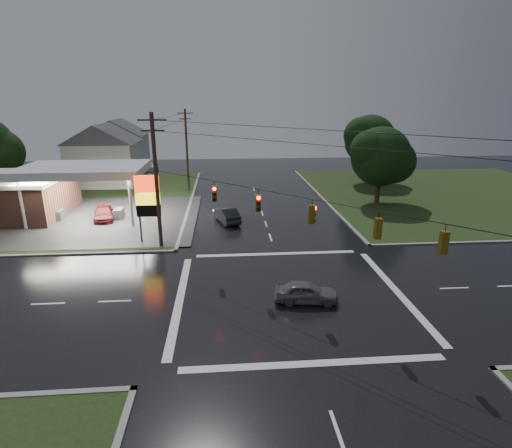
{
  "coord_description": "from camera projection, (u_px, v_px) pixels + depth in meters",
  "views": [
    {
      "loc": [
        -4.04,
        -22.75,
        12.03
      ],
      "look_at": [
        -1.74,
        5.65,
        3.0
      ],
      "focal_mm": 28.0,
      "sensor_mm": 36.0,
      "label": 1
    }
  ],
  "objects": [
    {
      "name": "car_pump",
      "position": [
        104.0,
        213.0,
        41.02
      ],
      "size": [
        2.9,
        4.93,
        1.34
      ],
      "primitive_type": "imported",
      "rotation": [
        0.0,
        0.0,
        0.23
      ],
      "color": "#4E1211",
      "rests_on": "ground"
    },
    {
      "name": "car_crossing",
      "position": [
        306.0,
        292.0,
        24.46
      ],
      "size": [
        4.06,
        2.08,
        1.32
      ],
      "primitive_type": "imported",
      "rotation": [
        0.0,
        0.0,
        1.43
      ],
      "color": "slate",
      "rests_on": "ground"
    },
    {
      "name": "grass_ne",
      "position": [
        454.0,
        194.0,
        52.26
      ],
      "size": [
        36.0,
        36.0,
        0.08
      ],
      "primitive_type": "cube",
      "color": "black",
      "rests_on": "ground"
    },
    {
      "name": "utility_pole_n",
      "position": [
        187.0,
        144.0,
        59.29
      ],
      "size": [
        2.2,
        0.32,
        10.5
      ],
      "color": "#382619",
      "rests_on": "ground"
    },
    {
      "name": "pylon_sign",
      "position": [
        148.0,
        198.0,
        33.53
      ],
      "size": [
        2.0,
        0.35,
        6.0
      ],
      "color": "#59595E",
      "rests_on": "ground"
    },
    {
      "name": "tree_ne_far",
      "position": [
        371.0,
        140.0,
        57.32
      ],
      "size": [
        8.46,
        7.2,
        9.8
      ],
      "color": "black",
      "rests_on": "ground"
    },
    {
      "name": "tree_ne_near",
      "position": [
        382.0,
        157.0,
        45.87
      ],
      "size": [
        7.99,
        6.8,
        8.98
      ],
      "color": "black",
      "rests_on": "ground"
    },
    {
      "name": "grass_nw",
      "position": [
        43.0,
        202.0,
        48.26
      ],
      "size": [
        36.0,
        36.0,
        0.08
      ],
      "primitive_type": "cube",
      "color": "black",
      "rests_on": "ground"
    },
    {
      "name": "gas_station",
      "position": [
        16.0,
        193.0,
        41.54
      ],
      "size": [
        26.2,
        18.0,
        5.6
      ],
      "color": "#2D2D2D",
      "rests_on": "ground"
    },
    {
      "name": "ground",
      "position": [
        290.0,
        294.0,
        25.57
      ],
      "size": [
        120.0,
        120.0,
        0.0
      ],
      "primitive_type": "plane",
      "color": "black",
      "rests_on": "ground"
    },
    {
      "name": "house_near",
      "position": [
        105.0,
        154.0,
        56.83
      ],
      "size": [
        11.05,
        8.48,
        8.6
      ],
      "color": "silver",
      "rests_on": "ground"
    },
    {
      "name": "house_far",
      "position": [
        118.0,
        145.0,
        68.16
      ],
      "size": [
        11.05,
        8.48,
        8.6
      ],
      "color": "silver",
      "rests_on": "ground"
    },
    {
      "name": "utility_pole_nw",
      "position": [
        156.0,
        180.0,
        32.14
      ],
      "size": [
        2.2,
        0.32,
        11.0
      ],
      "color": "#382619",
      "rests_on": "ground"
    },
    {
      "name": "car_north",
      "position": [
        227.0,
        215.0,
        40.27
      ],
      "size": [
        2.89,
        4.83,
        1.5
      ],
      "primitive_type": "imported",
      "rotation": [
        0.0,
        0.0,
        3.45
      ],
      "color": "black",
      "rests_on": "ground"
    },
    {
      "name": "traffic_signals",
      "position": [
        293.0,
        196.0,
        23.59
      ],
      "size": [
        26.87,
        26.87,
        1.47
      ],
      "color": "black",
      "rests_on": "ground"
    }
  ]
}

